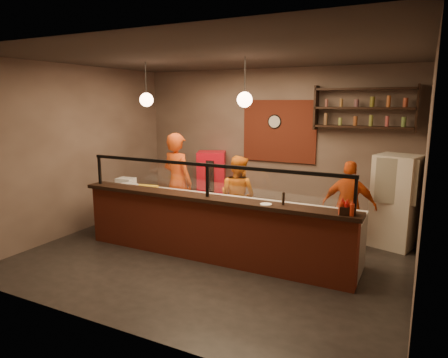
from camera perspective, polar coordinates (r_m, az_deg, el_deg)
The scene contains 29 objects.
floor at distance 6.83m, azimuth -1.07°, elevation -10.66°, with size 6.00×6.00×0.00m, color black.
ceiling at distance 6.38m, azimuth -1.17°, elevation 17.11°, with size 6.00×6.00×0.00m, color #372F2A.
wall_back at distance 8.68m, azimuth 6.64°, elevation 4.87°, with size 6.00×6.00×0.00m, color #796458.
wall_left at distance 8.24m, azimuth -19.94°, elevation 3.95°, with size 5.00×5.00×0.00m, color #796458.
wall_right at distance 5.68m, azimuth 26.70°, elevation 0.46°, with size 5.00×5.00×0.00m, color #796458.
wall_front at distance 4.40m, azimuth -16.54°, elevation -1.62°, with size 6.00×6.00×0.00m, color #796458.
brick_patch at distance 8.56m, azimuth 7.88°, elevation 6.77°, with size 1.60×0.04×1.30m, color maroon.
service_counter at distance 6.41m, azimuth -2.34°, elevation -7.39°, with size 4.60×0.25×1.00m, color maroon.
counter_ledge at distance 6.26m, azimuth -2.38°, elevation -2.78°, with size 4.70×0.37×0.06m, color black.
worktop_cabinet at distance 6.85m, azimuth -0.29°, elevation -6.80°, with size 4.60×0.75×0.85m, color gray.
worktop at distance 6.73m, azimuth -0.30°, elevation -3.15°, with size 4.60×0.75×0.05m, color beige.
sneeze_guard at distance 6.19m, azimuth -2.41°, elevation 0.27°, with size 4.50×0.05×0.52m.
wall_shelving at distance 8.00m, azimuth 19.37°, elevation 9.55°, with size 1.84×0.28×0.85m.
wall_clock at distance 8.57m, azimuth 7.26°, elevation 8.13°, with size 0.30×0.30×0.04m, color black.
pendant_left at distance 7.33m, azimuth -11.02°, elevation 11.06°, with size 0.24×0.24×0.77m.
pendant_right at distance 6.35m, azimuth 2.97°, elevation 11.27°, with size 0.24×0.24×0.77m.
cook_left at distance 7.88m, azimuth -6.65°, elevation -0.44°, with size 0.70×0.46×1.93m, color #C64312.
cook_mid at distance 7.52m, azimuth 1.98°, elevation -2.46°, with size 0.75×0.58×1.54m, color orange.
cook_right at distance 7.15m, azimuth 17.43°, elevation -3.67°, with size 0.90×0.38×1.54m, color #CF4B13.
fridge at distance 7.57m, azimuth 23.28°, elevation -2.94°, with size 0.68×0.63×1.63m, color beige.
red_cooler at distance 9.02m, azimuth -1.79°, elevation -0.55°, with size 0.61×0.56×1.42m, color red.
pizza_dough at distance 6.68m, azimuth 0.52°, elevation -2.98°, with size 0.55×0.55×0.01m, color beige.
prep_tub_a at distance 7.97m, azimuth -13.85°, elevation -0.44°, with size 0.32×0.26×0.16m, color silver.
prep_tub_b at distance 7.98m, azimuth -13.82°, elevation -0.48°, with size 0.30×0.24×0.15m, color silver.
prep_tub_c at distance 7.55m, azimuth -13.39°, elevation -1.14°, with size 0.28×0.22×0.14m, color silver.
rolling_pin at distance 7.72m, azimuth -10.74°, elevation -1.04°, with size 0.07×0.07×0.40m, color yellow.
condiment_caddy at distance 5.51m, azimuth 17.15°, elevation -4.28°, with size 0.20×0.16×0.11m, color black.
pepper_mill at distance 5.81m, azimuth 8.47°, elevation -2.78°, with size 0.04×0.04×0.18m, color black.
small_plate at distance 5.80m, azimuth 6.01°, elevation -3.61°, with size 0.17×0.17×0.01m, color white.
Camera 1 is at (2.97, -5.61, 2.53)m, focal length 32.00 mm.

